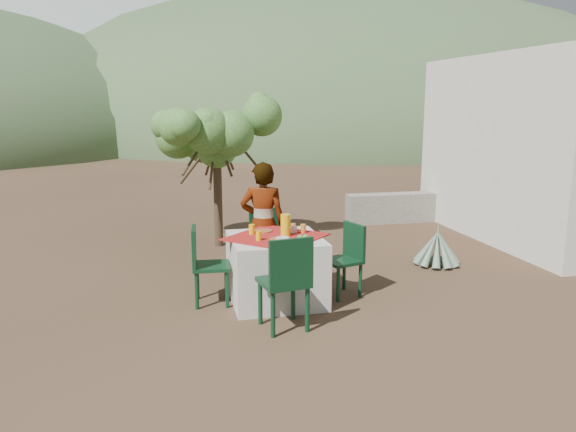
% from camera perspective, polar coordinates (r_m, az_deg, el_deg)
% --- Properties ---
extents(ground, '(160.00, 160.00, 0.00)m').
position_cam_1_polar(ground, '(6.85, -3.10, -7.71)').
color(ground, '#3A271A').
rests_on(ground, ground).
extents(table, '(1.30, 1.30, 0.76)m').
position_cam_1_polar(table, '(6.44, -1.23, -5.38)').
color(table, beige).
rests_on(table, ground).
extents(chair_far, '(0.42, 0.42, 0.86)m').
position_cam_1_polar(chair_far, '(7.51, -2.30, -2.18)').
color(chair_far, black).
rests_on(chair_far, ground).
extents(chair_near, '(0.52, 0.52, 0.98)m').
position_cam_1_polar(chair_near, '(5.55, -0.15, -6.41)').
color(chair_near, black).
rests_on(chair_near, ground).
extents(chair_left, '(0.44, 0.44, 0.89)m').
position_cam_1_polar(chair_left, '(6.38, -8.49, -4.62)').
color(chair_left, black).
rests_on(chair_left, ground).
extents(chair_right, '(0.50, 0.50, 0.86)m').
position_cam_1_polar(chair_right, '(6.65, 5.99, -4.05)').
color(chair_right, black).
rests_on(chair_right, ground).
extents(person, '(0.64, 0.51, 1.54)m').
position_cam_1_polar(person, '(6.95, -2.55, -0.80)').
color(person, '#8C6651').
rests_on(person, ground).
extents(shrub_tree, '(1.77, 1.74, 2.08)m').
position_cam_1_polar(shrub_tree, '(8.85, -6.89, 7.49)').
color(shrub_tree, '#423021').
rests_on(shrub_tree, ground).
extents(agave, '(0.66, 0.66, 0.70)m').
position_cam_1_polar(agave, '(8.14, 14.90, -3.23)').
color(agave, slate).
rests_on(agave, ground).
extents(guesthouse, '(3.20, 4.20, 3.00)m').
position_cam_1_polar(guesthouse, '(10.58, 26.50, 6.24)').
color(guesthouse, silver).
rests_on(guesthouse, ground).
extents(stone_wall, '(2.60, 0.35, 0.55)m').
position_cam_1_polar(stone_wall, '(11.02, 12.53, 0.90)').
color(stone_wall, gray).
rests_on(stone_wall, ground).
extents(hill_near_right, '(48.00, 48.00, 20.00)m').
position_cam_1_polar(hill_near_right, '(44.40, 4.37, 8.57)').
color(hill_near_right, '#314929').
rests_on(hill_near_right, ground).
extents(hill_far_center, '(60.00, 60.00, 24.00)m').
position_cam_1_polar(hill_far_center, '(58.49, -15.87, 8.87)').
color(hill_far_center, slate).
rests_on(hill_far_center, ground).
extents(hill_far_right, '(36.00, 36.00, 14.00)m').
position_cam_1_polar(hill_far_right, '(59.95, 16.41, 8.90)').
color(hill_far_right, slate).
rests_on(hill_far_right, ground).
extents(plate_far, '(0.22, 0.22, 0.01)m').
position_cam_1_polar(plate_far, '(6.58, -2.57, -1.52)').
color(plate_far, brown).
rests_on(plate_far, table).
extents(plate_near, '(0.23, 0.23, 0.01)m').
position_cam_1_polar(plate_near, '(6.17, -0.87, -2.39)').
color(plate_near, brown).
rests_on(plate_near, table).
extents(glass_far, '(0.07, 0.07, 0.11)m').
position_cam_1_polar(glass_far, '(6.45, -3.69, -1.36)').
color(glass_far, yellow).
rests_on(glass_far, table).
extents(glass_near, '(0.06, 0.06, 0.10)m').
position_cam_1_polar(glass_near, '(6.15, -3.01, -2.03)').
color(glass_near, yellow).
rests_on(glass_near, table).
extents(juice_pitcher, '(0.11, 0.11, 0.25)m').
position_cam_1_polar(juice_pitcher, '(6.34, -0.25, -0.92)').
color(juice_pitcher, yellow).
rests_on(juice_pitcher, table).
extents(bowl_plate, '(0.18, 0.18, 0.01)m').
position_cam_1_polar(bowl_plate, '(6.03, -0.57, -2.74)').
color(bowl_plate, brown).
rests_on(bowl_plate, table).
extents(white_bowl, '(0.15, 0.15, 0.05)m').
position_cam_1_polar(white_bowl, '(6.02, -0.57, -2.43)').
color(white_bowl, silver).
rests_on(white_bowl, bowl_plate).
extents(jar_left, '(0.06, 0.06, 0.10)m').
position_cam_1_polar(jar_left, '(6.50, 1.55, -1.28)').
color(jar_left, orange).
rests_on(jar_left, table).
extents(jar_right, '(0.06, 0.06, 0.09)m').
position_cam_1_polar(jar_right, '(6.57, 0.54, -1.18)').
color(jar_right, orange).
rests_on(jar_right, table).
extents(napkin_holder, '(0.07, 0.06, 0.08)m').
position_cam_1_polar(napkin_holder, '(6.49, 0.61, -1.37)').
color(napkin_holder, silver).
rests_on(napkin_holder, table).
extents(fruit_cluster, '(0.13, 0.12, 0.06)m').
position_cam_1_polar(fruit_cluster, '(6.13, 1.54, -2.24)').
color(fruit_cluster, '#4F9737').
rests_on(fruit_cluster, table).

